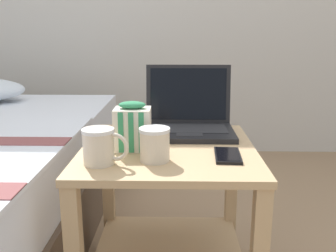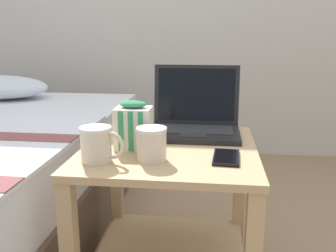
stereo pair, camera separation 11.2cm
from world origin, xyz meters
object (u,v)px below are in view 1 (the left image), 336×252
object	(u,v)px
laptop	(189,119)
snack_bag	(133,127)
cell_phone	(228,155)
mug_front_left	(154,142)
mug_front_right	(100,145)

from	to	relation	value
laptop	snack_bag	distance (m)	0.28
laptop	cell_phone	world-z (taller)	laptop
mug_front_left	mug_front_right	distance (m)	0.16
snack_bag	mug_front_left	bearing A→B (deg)	-54.41
laptop	mug_front_left	xyz separation A→B (m)	(-0.11, -0.31, 0.01)
mug_front_right	cell_phone	bearing A→B (deg)	10.45
laptop	mug_front_left	world-z (taller)	laptop
mug_front_right	snack_bag	distance (m)	0.16
laptop	snack_bag	bearing A→B (deg)	-130.94
laptop	cell_phone	xyz separation A→B (m)	(0.11, -0.28, -0.04)
laptop	snack_bag	size ratio (longest dim) A/B	2.10
mug_front_left	cell_phone	bearing A→B (deg)	8.90
laptop	mug_front_right	bearing A→B (deg)	-126.70
mug_front_left	snack_bag	distance (m)	0.13
laptop	cell_phone	size ratio (longest dim) A/B	2.24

